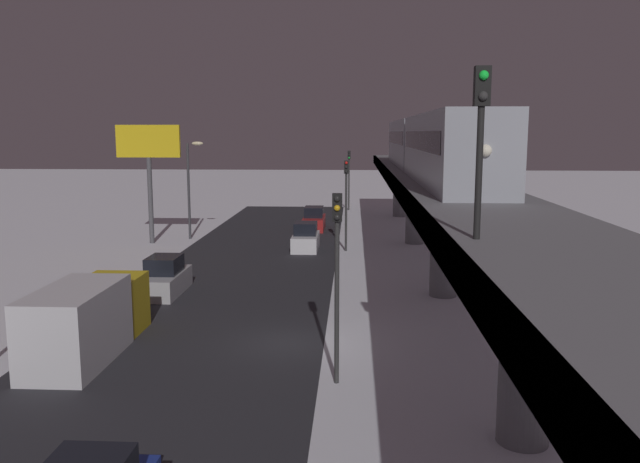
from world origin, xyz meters
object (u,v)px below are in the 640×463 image
sedan_silver (165,278)px  commercial_billboard (149,153)px  traffic_light_near (337,261)px  sedan_red (314,220)px  traffic_light_far (349,171)px  subway_train (427,144)px  traffic_light_mid (346,192)px  sedan_white (306,239)px  delivery_van (88,319)px  rail_signal (481,123)px

sedan_silver → commercial_billboard: commercial_billboard is taller
sedan_silver → traffic_light_near: bearing=128.4°
sedan_red → traffic_light_far: traffic_light_far is taller
subway_train → traffic_light_near: subway_train is taller
traffic_light_mid → traffic_light_far: same height
sedan_white → commercial_billboard: (11.89, -2.07, 6.03)m
sedan_silver → traffic_light_near: (-9.30, 11.72, 3.40)m
sedan_red → traffic_light_far: 14.90m
traffic_light_mid → commercial_billboard: size_ratio=0.72×
sedan_silver → delivery_van: (0.20, 9.29, 0.55)m
traffic_light_far → rail_signal: bearing=93.6°
sedan_silver → sedan_red: size_ratio=0.95×
sedan_white → traffic_light_mid: traffic_light_mid is taller
traffic_light_far → commercial_billboard: 26.57m
sedan_red → sedan_white: same height
traffic_light_far → commercial_billboard: (14.79, 21.91, 2.63)m
commercial_billboard → sedan_silver: bearing=109.8°
traffic_light_near → traffic_light_far: 48.83m
traffic_light_near → traffic_light_mid: (0.00, -24.42, 0.00)m
rail_signal → sedan_red: bearing=-81.0°
sedan_silver → sedan_red: bearing=-105.6°
sedan_red → delivery_van: bearing=-101.6°
subway_train → sedan_silver: subway_train is taller
rail_signal → traffic_light_near: bearing=-57.6°
subway_train → delivery_van: bearing=51.4°
rail_signal → delivery_van: (12.95, -7.86, -7.22)m
subway_train → traffic_light_mid: bearing=-34.8°
sedan_white → traffic_light_near: size_ratio=0.65×
sedan_white → commercial_billboard: commercial_billboard is taller
rail_signal → traffic_light_far: size_ratio=0.62×
traffic_light_near → commercial_billboard: (14.79, -26.92, 2.63)m
subway_train → sedan_white: bearing=-26.5°
sedan_red → delivery_van: delivery_van is taller
subway_train → sedan_red: bearing=-59.7°
rail_signal → sedan_red: 41.29m
subway_train → traffic_light_near: bearing=76.1°
sedan_white → traffic_light_mid: (-2.90, 0.44, 3.40)m
sedan_white → subway_train: bearing=-26.5°
sedan_red → traffic_light_near: (-2.90, 34.62, 3.40)m
subway_train → sedan_silver: size_ratio=8.39×
subway_train → traffic_light_mid: size_ratio=5.76×
subway_train → delivery_van: subway_train is taller
delivery_van → traffic_light_mid: bearing=-113.4°
subway_train → delivery_van: size_ratio=4.98×
delivery_van → subway_train: bearing=-128.6°
traffic_light_mid → sedan_red: bearing=-74.1°
subway_train → commercial_billboard: subway_train is taller
traffic_light_near → traffic_light_mid: size_ratio=1.00×
sedan_white → delivery_van: size_ratio=0.56×
rail_signal → commercial_billboard: rail_signal is taller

